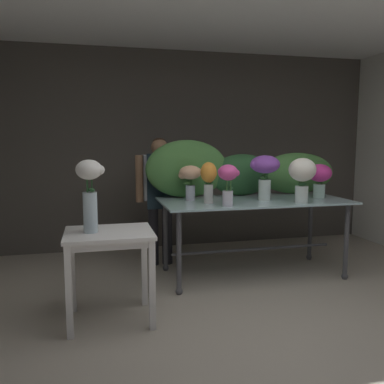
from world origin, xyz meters
name	(u,v)px	position (x,y,z in m)	size (l,w,h in m)	color
ground_plane	(223,280)	(0.00, 1.61, 0.00)	(7.10, 7.10, 0.00)	#9E9384
wall_back	(189,150)	(0.00, 3.23, 1.35)	(5.45, 0.12, 2.71)	#4C4742
ceiling_slab	(226,11)	(0.00, 1.61, 2.77)	(5.57, 3.35, 0.12)	silver
display_table_glass	(254,211)	(0.37, 1.71, 0.73)	(2.04, 0.95, 0.85)	#AACBD2
side_table_white	(109,244)	(-1.22, 0.92, 0.65)	(0.71, 0.58, 0.76)	white
florist	(160,188)	(-0.56, 2.34, 0.93)	(0.57, 0.24, 1.52)	#232328
foliage_backdrop	(242,172)	(0.37, 2.07, 1.13)	(2.32, 0.31, 0.65)	#477F3D
vase_sunset_lilies	(209,179)	(-0.18, 1.60, 1.10)	(0.17, 0.17, 0.42)	silver
vase_fuchsia_tulips	(228,180)	(-0.04, 1.38, 1.11)	(0.22, 0.20, 0.41)	silver
vase_magenta_ranunculus	(320,177)	(1.15, 1.67, 1.09)	(0.28, 0.27, 0.38)	silver
vase_peach_snapdragons	(190,177)	(-0.32, 1.82, 1.10)	(0.25, 0.24, 0.38)	silver
vase_violet_hydrangea	(265,170)	(0.47, 1.65, 1.18)	(0.35, 0.32, 0.49)	silver
vase_ivory_stock	(302,175)	(0.76, 1.38, 1.14)	(0.28, 0.28, 0.47)	silver
vase_white_roses_tall	(90,190)	(-1.36, 0.92, 1.11)	(0.23, 0.21, 0.59)	silver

